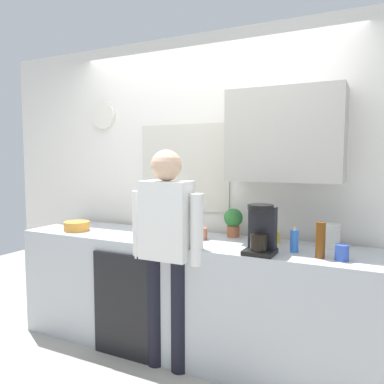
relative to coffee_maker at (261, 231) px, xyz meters
The scene contains 16 objects.
ground_plane 1.25m from the coffee_maker, behind, with size 8.00×8.00×0.00m, color #9E998E.
kitchen_counter 0.91m from the coffee_maker, 164.38° to the left, with size 2.87×0.64×0.91m, color #B2B7BC.
dishwasher_panel 1.22m from the coffee_maker, behind, with size 0.56×0.02×0.82m, color black.
back_wall_assembly 0.87m from the coffee_maker, 134.26° to the left, with size 4.47×0.42×2.60m.
coffee_maker is the anchor object (origin of this frame).
bottle_red_vinegar 0.23m from the coffee_maker, 105.24° to the left, with size 0.06×0.06×0.22m, color maroon.
bottle_amber_beer 0.38m from the coffee_maker, ahead, with size 0.06×0.06×0.23m, color brown.
bottle_olive_oil 0.69m from the coffee_maker, behind, with size 0.06×0.06×0.25m, color olive.
cup_blue_mug 0.51m from the coffee_maker, ahead, with size 0.08×0.08×0.10m, color #3351B2.
cup_yellow_cup 0.38m from the coffee_maker, 89.80° to the left, with size 0.07×0.07×0.09m, color yellow.
cup_terracotta_mug 0.59m from the coffee_maker, 157.62° to the left, with size 0.08×0.08×0.09m, color #B26647.
mixing_bowl 1.68m from the coffee_maker, behind, with size 0.22×0.22×0.08m, color orange.
potted_plant 0.55m from the coffee_maker, 129.78° to the left, with size 0.15×0.15×0.23m.
dish_soap 0.24m from the coffee_maker, 33.37° to the left, with size 0.06×0.06×0.18m.
storage_canister 0.55m from the coffee_maker, 43.71° to the left, with size 0.14×0.14×0.17m, color silver.
person_at_sink 0.68m from the coffee_maker, behind, with size 0.57×0.22×1.60m.
Camera 1 is at (1.35, -2.33, 1.54)m, focal length 35.58 mm.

